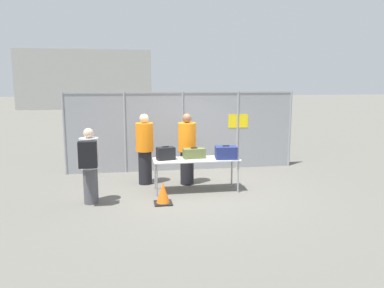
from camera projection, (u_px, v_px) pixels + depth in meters
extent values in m
plane|color=#605E56|center=(197.00, 191.00, 8.97)|extent=(120.00, 120.00, 0.00)
cylinder|color=gray|center=(64.00, 134.00, 10.43)|extent=(0.07, 0.07, 2.31)
cylinder|color=gray|center=(125.00, 133.00, 10.71)|extent=(0.07, 0.07, 2.31)
cylinder|color=gray|center=(183.00, 131.00, 10.98)|extent=(0.07, 0.07, 2.31)
cylinder|color=gray|center=(238.00, 130.00, 11.26)|extent=(0.07, 0.07, 2.31)
cylinder|color=gray|center=(290.00, 129.00, 11.53)|extent=(0.07, 0.07, 2.31)
cube|color=gray|center=(183.00, 131.00, 10.98)|extent=(6.68, 0.01, 2.31)
cube|color=gray|center=(183.00, 93.00, 10.80)|extent=(6.68, 0.04, 0.04)
cube|color=yellow|center=(238.00, 121.00, 11.20)|extent=(0.60, 0.01, 0.40)
cube|color=silver|center=(196.00, 159.00, 8.88)|extent=(2.04, 0.67, 0.02)
cylinder|color=#99999E|center=(157.00, 180.00, 8.52)|extent=(0.04, 0.04, 0.77)
cylinder|color=#99999E|center=(238.00, 177.00, 8.84)|extent=(0.04, 0.04, 0.77)
cylinder|color=#99999E|center=(155.00, 174.00, 9.05)|extent=(0.04, 0.04, 0.77)
cylinder|color=#99999E|center=(232.00, 171.00, 9.37)|extent=(0.04, 0.04, 0.77)
cube|color=black|center=(166.00, 153.00, 8.76)|extent=(0.45, 0.31, 0.30)
cube|color=black|center=(166.00, 147.00, 8.73)|extent=(0.16, 0.05, 0.02)
cube|color=#566033|center=(194.00, 153.00, 8.93)|extent=(0.53, 0.27, 0.24)
cube|color=black|center=(194.00, 148.00, 8.91)|extent=(0.16, 0.04, 0.02)
cube|color=navy|center=(226.00, 153.00, 8.87)|extent=(0.54, 0.41, 0.30)
cube|color=black|center=(226.00, 146.00, 8.85)|extent=(0.16, 0.04, 0.02)
cylinder|color=#4C4C51|center=(91.00, 186.00, 8.06)|extent=(0.31, 0.31, 0.78)
cylinder|color=#B2B2B7|center=(89.00, 153.00, 7.94)|extent=(0.41, 0.41, 0.65)
sphere|color=beige|center=(88.00, 133.00, 7.87)|extent=(0.21, 0.21, 0.21)
cube|color=black|center=(88.00, 154.00, 7.63)|extent=(0.37, 0.22, 0.55)
cylinder|color=black|center=(187.00, 168.00, 9.56)|extent=(0.34, 0.34, 0.86)
cylinder|color=orange|center=(187.00, 137.00, 9.43)|extent=(0.45, 0.45, 0.72)
sphere|color=brown|center=(187.00, 118.00, 9.35)|extent=(0.23, 0.23, 0.23)
cylinder|color=black|center=(145.00, 167.00, 9.59)|extent=(0.34, 0.34, 0.86)
cylinder|color=orange|center=(144.00, 137.00, 9.46)|extent=(0.45, 0.45, 0.71)
sphere|color=beige|center=(144.00, 118.00, 9.38)|extent=(0.23, 0.23, 0.23)
cube|color=#4C6B47|center=(207.00, 145.00, 12.96)|extent=(2.94, 1.27, 0.46)
sphere|color=black|center=(196.00, 152.00, 12.21)|extent=(0.67, 0.67, 0.67)
sphere|color=black|center=(189.00, 145.00, 13.57)|extent=(0.67, 0.67, 0.67)
cylinder|color=#59595B|center=(150.00, 152.00, 12.66)|extent=(1.03, 0.06, 0.06)
cube|color=#999993|center=(90.00, 80.00, 39.83)|extent=(12.40, 10.81, 5.52)
cube|color=black|center=(163.00, 203.00, 8.07)|extent=(0.38, 0.38, 0.03)
cone|color=orange|center=(163.00, 193.00, 8.04)|extent=(0.31, 0.31, 0.48)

